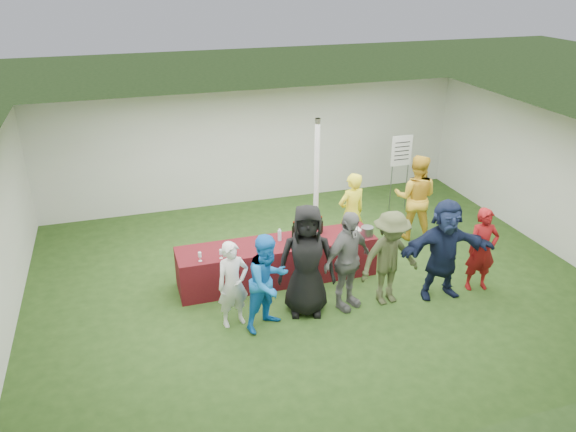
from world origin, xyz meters
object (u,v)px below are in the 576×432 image
object	(u,v)px
customer_1	(268,282)
customer_3	(347,261)
serving_table	(277,261)
customer_5	(444,249)
staff_back	(415,197)
customer_2	(307,261)
customer_6	(482,250)
customer_4	(390,258)
dump_bucket	(367,231)
wine_list_sign	(401,156)
customer_0	(233,284)
staff_pourer	(351,213)

from	to	relation	value
customer_1	customer_3	distance (m)	1.40
serving_table	customer_1	size ratio (longest dim) A/B	2.24
customer_5	customer_3	bearing A→B (deg)	-179.36
customer_5	staff_back	bearing A→B (deg)	79.10
customer_2	customer_6	size ratio (longest dim) A/B	1.25
customer_4	customer_6	distance (m)	1.74
dump_bucket	customer_2	bearing A→B (deg)	-148.48
customer_3	customer_5	xyz separation A→B (m)	(1.70, -0.16, 0.03)
customer_1	wine_list_sign	bearing A→B (deg)	13.96
customer_4	customer_1	bearing A→B (deg)	175.96
customer_3	wine_list_sign	bearing A→B (deg)	27.20
dump_bucket	wine_list_sign	distance (m)	3.14
customer_0	customer_1	world-z (taller)	customer_1
customer_3	customer_4	xyz separation A→B (m)	(0.74, -0.08, -0.03)
customer_3	customer_1	bearing A→B (deg)	162.14
customer_5	customer_6	xyz separation A→B (m)	(0.78, 0.01, -0.13)
customer_3	customer_5	world-z (taller)	customer_5
customer_5	wine_list_sign	bearing A→B (deg)	79.93
staff_pourer	customer_5	world-z (taller)	customer_5
staff_back	customer_1	bearing A→B (deg)	62.45
staff_back	customer_5	size ratio (longest dim) A/B	1.01
customer_0	customer_5	distance (m)	3.61
customer_0	serving_table	bearing A→B (deg)	34.94
staff_pourer	customer_2	xyz separation A→B (m)	(-1.54, -1.76, 0.12)
staff_back	customer_5	xyz separation A→B (m)	(-0.66, -2.17, -0.01)
serving_table	staff_pourer	bearing A→B (deg)	20.43
customer_6	customer_5	bearing A→B (deg)	-171.12
customer_4	customer_5	distance (m)	0.97
serving_table	customer_6	size ratio (longest dim) A/B	2.35
dump_bucket	customer_3	size ratio (longest dim) A/B	0.13
serving_table	customer_6	world-z (taller)	customer_6
staff_pourer	customer_1	size ratio (longest dim) A/B	1.04
serving_table	staff_back	distance (m)	3.35
dump_bucket	customer_4	distance (m)	1.05
wine_list_sign	customer_6	size ratio (longest dim) A/B	1.18
serving_table	customer_1	distance (m)	1.51
dump_bucket	customer_5	size ratio (longest dim) A/B	0.13
staff_pourer	customer_1	distance (m)	2.99
dump_bucket	customer_4	bearing A→B (deg)	-93.57
staff_pourer	customer_5	bearing A→B (deg)	100.18
customer_2	customer_0	bearing A→B (deg)	-164.76
customer_2	customer_6	bearing A→B (deg)	12.16
customer_3	customer_5	distance (m)	1.71
staff_pourer	customer_4	xyz separation A→B (m)	(-0.12, -1.90, 0.00)
serving_table	dump_bucket	world-z (taller)	dump_bucket
serving_table	staff_back	world-z (taller)	staff_back
staff_pourer	customer_0	bearing A→B (deg)	19.60
wine_list_sign	customer_1	xyz separation A→B (m)	(-4.12, -3.56, -0.51)
staff_pourer	customer_0	world-z (taller)	staff_pourer
wine_list_sign	customer_2	size ratio (longest dim) A/B	0.94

